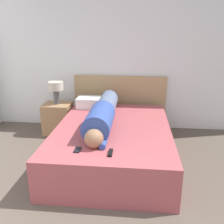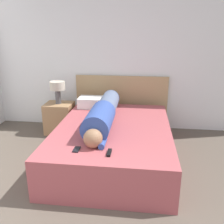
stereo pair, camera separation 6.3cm
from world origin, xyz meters
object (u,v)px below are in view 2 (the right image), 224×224
Objects in this scene: person_lying at (103,114)px; tv_remote at (109,153)px; nightstand at (60,118)px; cell_phone at (77,149)px; pillow_near_headboard at (97,102)px; bed at (113,143)px; table_lamp at (57,88)px.

tv_remote is at bearing -76.92° from person_lying.
nightstand is 1.75m from cell_phone.
person_lying reaches higher than pillow_near_headboard.
cell_phone is at bearing -87.89° from pillow_near_headboard.
bed is 0.95m from pillow_near_headboard.
table_lamp is 1.76m from cell_phone.
pillow_near_headboard is (-0.22, 0.76, -0.07)m from person_lying.
pillow_near_headboard reaches higher than tv_remote.
cell_phone is at bearing -65.27° from table_lamp.
pillow_near_headboard is (0.67, -0.02, 0.31)m from nightstand.
pillow_near_headboard reaches higher than cell_phone.
nightstand is 0.85× the size of pillow_near_headboard.
table_lamp reaches higher than nightstand.
table_lamp is at bearing 138.70° from person_lying.
bed is 1.44m from table_lamp.
bed is 0.42m from person_lying.
nightstand is 0.31× the size of person_lying.
nightstand is 3.99× the size of cell_phone.
person_lying reaches higher than bed.
nightstand is 1.24m from person_lying.
person_lying is at bearing 103.08° from tv_remote.
nightstand is at bearing 123.85° from tv_remote.
bed is 0.84m from cell_phone.
pillow_near_headboard is at bearing 92.11° from cell_phone.
bed is 13.96× the size of tv_remote.
tv_remote reaches higher than cell_phone.
bed is 1.24× the size of person_lying.
tv_remote reaches higher than bed.
person_lying is at bearing -41.30° from nightstand.
table_lamp reaches higher than person_lying.
person_lying is 0.80m from pillow_near_headboard.
pillow_near_headboard is at bearing 104.62° from tv_remote.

